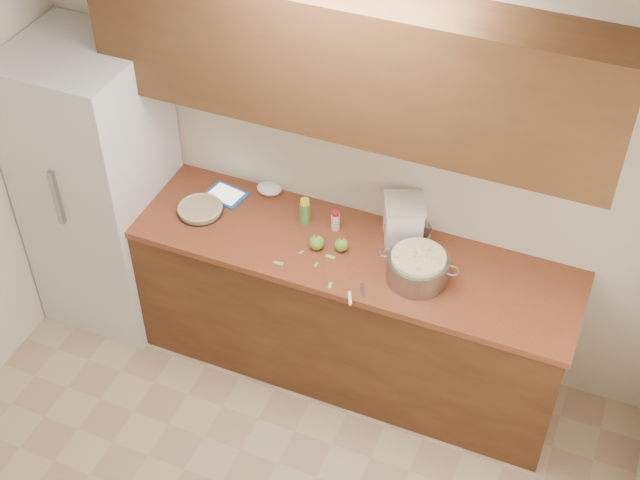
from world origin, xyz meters
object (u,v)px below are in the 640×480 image
at_px(pie, 200,209).
at_px(colander, 418,268).
at_px(flour_canister, 403,220).
at_px(tablet, 226,195).

relative_size(pie, colander, 0.61).
relative_size(pie, flour_canister, 0.94).
xyz_separation_m(colander, tablet, (-1.21, 0.22, -0.07)).
xyz_separation_m(flour_canister, tablet, (-1.04, -0.04, -0.12)).
bearing_deg(pie, flour_canister, 11.36).
bearing_deg(tablet, pie, -99.84).
distance_m(pie, colander, 1.27).
bearing_deg(flour_canister, colander, -57.34).
xyz_separation_m(pie, tablet, (0.06, 0.18, -0.01)).
height_order(colander, tablet, colander).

